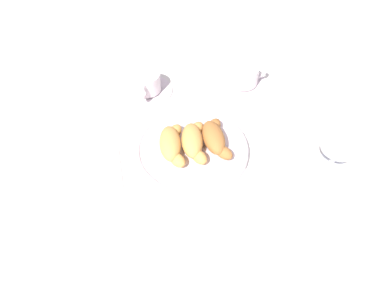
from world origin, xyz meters
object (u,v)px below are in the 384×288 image
Objects in this scene: pastry_plate at (192,149)px; coffee_cup_far at (147,85)px; juice_glass_left at (343,138)px; folded_napkin at (96,171)px; croissant_small at (193,141)px; croissant_extra at (215,138)px; croissant_large at (172,144)px; coffee_cup_near at (244,77)px.

coffee_cup_far is (-0.25, 0.01, 0.01)m from pastry_plate.
juice_glass_left reaches higher than coffee_cup_far.
croissant_small is at bearing 73.12° from folded_napkin.
croissant_extra is at bearing 72.41° from folded_napkin.
folded_napkin is at bearing -105.58° from croissant_large.
coffee_cup_near and coffee_cup_far have the same top height.
coffee_cup_near is at bearing 118.29° from croissant_small.
croissant_small is 1.11× the size of folded_napkin.
croissant_large is at bearing -68.59° from coffee_cup_near.
juice_glass_left is at bearing 60.29° from folded_napkin.
juice_glass_left is at bearing -0.98° from coffee_cup_near.
coffee_cup_near is 1.00× the size of coffee_cup_far.
folded_napkin is (-0.05, -0.17, -0.04)m from croissant_large.
croissant_extra is 0.27m from juice_glass_left.
croissant_small is 0.90× the size of coffee_cup_near.
croissant_large is 0.91× the size of coffee_cup_far.
folded_napkin is (0.07, -0.47, -0.02)m from coffee_cup_near.
coffee_cup_near is (-0.13, 0.25, 0.01)m from pastry_plate.
pastry_plate is at bearing -111.23° from croissant_extra.
pastry_plate is 0.29m from coffee_cup_near.
croissant_extra is 0.92× the size of juice_glass_left.
croissant_large is 1.01× the size of croissant_small.
coffee_cup_far is 0.97× the size of juice_glass_left.
pastry_plate is at bearing -128.77° from juice_glass_left.
coffee_cup_near is at bearing 179.02° from juice_glass_left.
croissant_large is 0.05m from croissant_small.
croissant_large is at bearing -13.05° from coffee_cup_far.
coffee_cup_far is 1.24× the size of folded_napkin.
coffee_cup_near is at bearing 64.76° from coffee_cup_far.
pastry_plate reaches higher than folded_napkin.
croissant_large is at bearing -111.01° from pastry_plate.
coffee_cup_near is 1.24× the size of folded_napkin.
croissant_extra is (0.02, 0.05, 0.00)m from croissant_small.
croissant_extra is at bearing 68.77° from pastry_plate.
coffee_cup_far is at bearing -171.53° from croissant_extra.
juice_glass_left is (0.20, 0.25, 0.08)m from pastry_plate.
croissant_large is at bearing -111.12° from croissant_extra.
juice_glass_left is at bearing 51.12° from croissant_small.
pastry_plate is 0.03m from croissant_small.
croissant_small reaches higher than coffee_cup_far.
croissant_small is at bearing 68.52° from croissant_large.
croissant_large reaches higher than folded_napkin.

